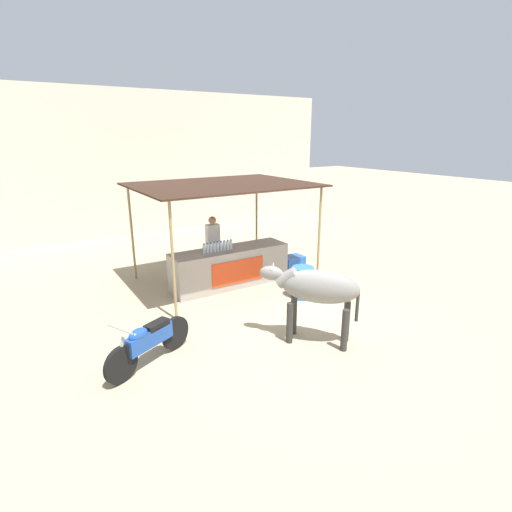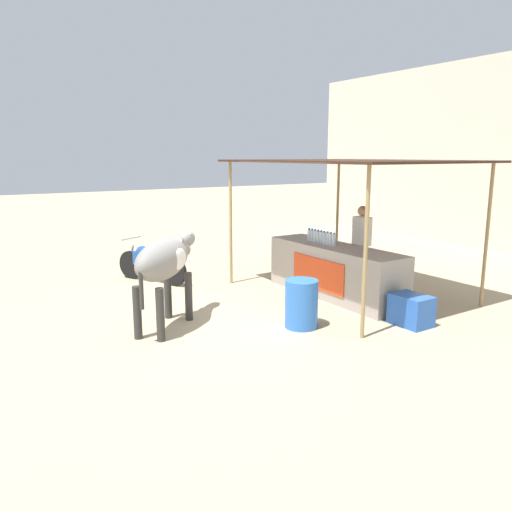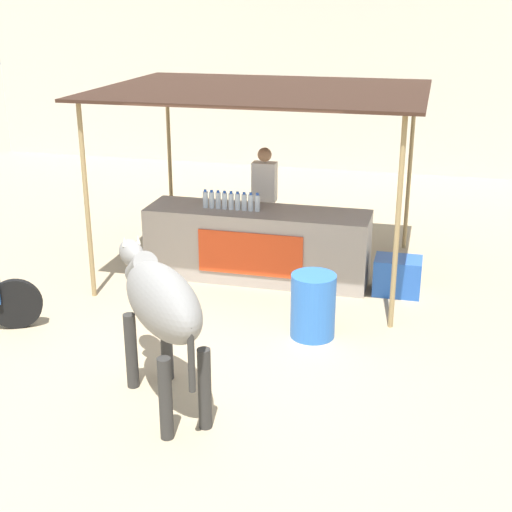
{
  "view_description": "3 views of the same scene",
  "coord_description": "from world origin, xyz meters",
  "px_view_note": "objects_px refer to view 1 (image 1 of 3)",
  "views": [
    {
      "loc": [
        -4.51,
        -6.15,
        3.67
      ],
      "look_at": [
        0.01,
        0.99,
        1.08
      ],
      "focal_mm": 28.0,
      "sensor_mm": 36.0,
      "label": 1
    },
    {
      "loc": [
        6.82,
        -3.96,
        2.6
      ],
      "look_at": [
        -0.26,
        0.62,
        0.89
      ],
      "focal_mm": 35.0,
      "sensor_mm": 36.0,
      "label": 2
    },
    {
      "loc": [
        2.21,
        -6.65,
        3.64
      ],
      "look_at": [
        0.28,
        0.99,
        0.76
      ],
      "focal_mm": 50.0,
      "sensor_mm": 36.0,
      "label": 3
    }
  ],
  "objects_px": {
    "cow": "(316,289)",
    "motorcycle_parked": "(149,341)",
    "cooler_box": "(292,265)",
    "water_barrel": "(303,282)",
    "stall_counter": "(230,267)",
    "vendor_behind_counter": "(213,247)"
  },
  "relations": [
    {
      "from": "stall_counter",
      "to": "vendor_behind_counter",
      "type": "distance_m",
      "value": 0.84
    },
    {
      "from": "motorcycle_parked",
      "to": "cow",
      "type": "bearing_deg",
      "value": -16.57
    },
    {
      "from": "vendor_behind_counter",
      "to": "water_barrel",
      "type": "bearing_deg",
      "value": -64.32
    },
    {
      "from": "vendor_behind_counter",
      "to": "cow",
      "type": "distance_m",
      "value": 4.09
    },
    {
      "from": "cow",
      "to": "motorcycle_parked",
      "type": "height_order",
      "value": "cow"
    },
    {
      "from": "water_barrel",
      "to": "cow",
      "type": "distance_m",
      "value": 2.16
    },
    {
      "from": "stall_counter",
      "to": "water_barrel",
      "type": "xyz_separation_m",
      "value": [
        1.04,
        -1.59,
        -0.11
      ]
    },
    {
      "from": "water_barrel",
      "to": "cow",
      "type": "bearing_deg",
      "value": -122.58
    },
    {
      "from": "cow",
      "to": "motorcycle_parked",
      "type": "bearing_deg",
      "value": 163.43
    },
    {
      "from": "cooler_box",
      "to": "water_barrel",
      "type": "relative_size",
      "value": 0.81
    },
    {
      "from": "vendor_behind_counter",
      "to": "cooler_box",
      "type": "bearing_deg",
      "value": -23.26
    },
    {
      "from": "vendor_behind_counter",
      "to": "water_barrel",
      "type": "height_order",
      "value": "vendor_behind_counter"
    },
    {
      "from": "stall_counter",
      "to": "motorcycle_parked",
      "type": "xyz_separation_m",
      "value": [
        -2.88,
        -2.49,
        -0.05
      ]
    },
    {
      "from": "water_barrel",
      "to": "motorcycle_parked",
      "type": "distance_m",
      "value": 4.03
    },
    {
      "from": "vendor_behind_counter",
      "to": "cooler_box",
      "type": "distance_m",
      "value": 2.24
    },
    {
      "from": "cooler_box",
      "to": "water_barrel",
      "type": "distance_m",
      "value": 1.73
    },
    {
      "from": "cooler_box",
      "to": "cow",
      "type": "relative_size",
      "value": 0.37
    },
    {
      "from": "stall_counter",
      "to": "cooler_box",
      "type": "relative_size",
      "value": 5.0
    },
    {
      "from": "water_barrel",
      "to": "motorcycle_parked",
      "type": "relative_size",
      "value": 0.45
    },
    {
      "from": "stall_counter",
      "to": "water_barrel",
      "type": "height_order",
      "value": "stall_counter"
    },
    {
      "from": "stall_counter",
      "to": "vendor_behind_counter",
      "type": "height_order",
      "value": "vendor_behind_counter"
    },
    {
      "from": "stall_counter",
      "to": "cow",
      "type": "bearing_deg",
      "value": -91.15
    }
  ]
}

